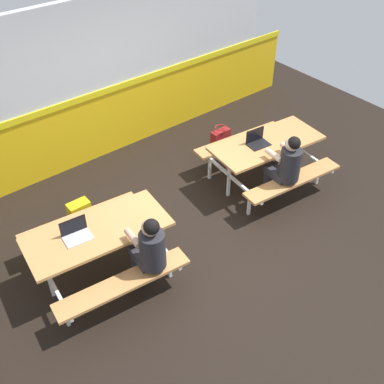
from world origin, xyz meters
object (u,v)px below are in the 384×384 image
(picnic_table_left, at_px, (99,241))
(tote_bag_bright, at_px, (220,139))
(picnic_table_right, at_px, (266,151))
(student_further, at_px, (286,164))
(backpack_dark, at_px, (80,215))
(laptop_silver, at_px, (76,234))
(student_nearer, at_px, (150,248))
(laptop_dark, at_px, (257,141))

(picnic_table_left, xyz_separation_m, tote_bag_bright, (3.03, 1.20, -0.38))
(picnic_table_right, height_order, student_further, student_further)
(picnic_table_right, xyz_separation_m, backpack_dark, (-2.75, 0.85, -0.36))
(tote_bag_bright, bearing_deg, student_further, -98.73)
(laptop_silver, distance_m, tote_bag_bright, 3.51)
(student_nearer, height_order, tote_bag_bright, student_nearer)
(picnic_table_left, distance_m, laptop_silver, 0.32)
(picnic_table_right, relative_size, student_further, 1.48)
(picnic_table_right, bearing_deg, student_further, -107.41)
(backpack_dark, distance_m, tote_bag_bright, 2.85)
(student_further, bearing_deg, tote_bag_bright, 81.27)
(picnic_table_right, bearing_deg, backpack_dark, 162.81)
(student_nearer, height_order, laptop_dark, student_nearer)
(picnic_table_left, height_order, laptop_silver, laptop_silver)
(laptop_silver, relative_size, backpack_dark, 0.78)
(student_nearer, bearing_deg, laptop_dark, 16.70)
(laptop_dark, bearing_deg, backpack_dark, 162.95)
(picnic_table_left, xyz_separation_m, student_nearer, (0.34, -0.60, 0.13))
(student_nearer, distance_m, student_further, 2.44)
(laptop_silver, relative_size, laptop_dark, 1.00)
(student_nearer, bearing_deg, tote_bag_bright, 33.74)
(picnic_table_left, relative_size, student_nearer, 1.48)
(picnic_table_left, distance_m, student_further, 2.81)
(student_nearer, distance_m, backpack_dark, 1.62)
(laptop_silver, height_order, laptop_dark, same)
(picnic_table_left, bearing_deg, backpack_dark, 78.52)
(student_further, height_order, tote_bag_bright, student_further)
(picnic_table_left, distance_m, student_nearer, 0.70)
(picnic_table_right, height_order, backpack_dark, picnic_table_right)
(backpack_dark, bearing_deg, laptop_silver, -115.96)
(student_nearer, distance_m, tote_bag_bright, 3.28)
(tote_bag_bright, bearing_deg, laptop_dark, -102.65)
(laptop_dark, bearing_deg, student_further, -91.56)
(picnic_table_right, xyz_separation_m, student_further, (-0.17, -0.54, 0.13))
(backpack_dark, height_order, tote_bag_bright, backpack_dark)
(student_further, relative_size, laptop_silver, 3.53)
(student_nearer, bearing_deg, backpack_dark, 95.43)
(laptop_silver, xyz_separation_m, backpack_dark, (0.43, 0.87, -0.57))
(laptop_dark, bearing_deg, tote_bag_bright, 77.35)
(laptop_silver, bearing_deg, laptop_dark, 1.44)
(student_nearer, relative_size, backpack_dark, 2.74)
(picnic_table_left, xyz_separation_m, backpack_dark, (0.19, 0.94, -0.36))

